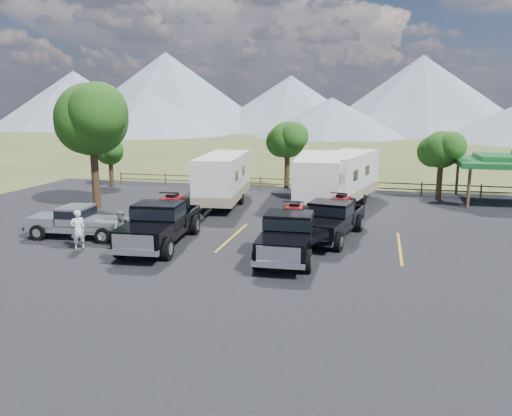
% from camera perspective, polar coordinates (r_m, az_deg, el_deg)
% --- Properties ---
extents(ground, '(320.00, 320.00, 0.00)m').
position_cam_1_polar(ground, '(20.59, -0.51, -6.58)').
color(ground, '#3D4B1F').
rests_on(ground, ground).
extents(asphalt_lot, '(44.00, 34.00, 0.04)m').
position_cam_1_polar(asphalt_lot, '(23.38, 1.31, -4.29)').
color(asphalt_lot, black).
rests_on(asphalt_lot, ground).
extents(stall_lines, '(12.12, 5.50, 0.01)m').
position_cam_1_polar(stall_lines, '(24.31, 1.82, -3.61)').
color(stall_lines, '#C69117').
rests_on(stall_lines, asphalt_lot).
extents(tree_big_nw, '(5.54, 5.18, 7.84)m').
position_cam_1_polar(tree_big_nw, '(32.95, -18.32, 9.61)').
color(tree_big_nw, '#2F2212').
rests_on(tree_big_nw, ground).
extents(tree_ne_a, '(3.11, 2.92, 4.76)m').
position_cam_1_polar(tree_ne_a, '(36.32, 20.41, 6.26)').
color(tree_ne_a, '#2F2212').
rests_on(tree_ne_a, ground).
extents(tree_north, '(3.46, 3.24, 5.25)m').
position_cam_1_polar(tree_north, '(38.67, 3.57, 7.77)').
color(tree_north, '#2F2212').
rests_on(tree_north, ground).
extents(tree_nw_small, '(2.59, 2.43, 3.85)m').
position_cam_1_polar(tree_nw_small, '(41.74, -16.35, 6.16)').
color(tree_nw_small, '#2F2212').
rests_on(tree_nw_small, ground).
extents(rail_fence, '(36.12, 0.12, 1.00)m').
position_cam_1_polar(rail_fence, '(38.01, 9.36, 2.67)').
color(rail_fence, brown).
rests_on(rail_fence, ground).
extents(pavilion, '(6.20, 6.20, 3.22)m').
position_cam_1_polar(pavilion, '(37.04, 26.54, 4.77)').
color(pavilion, brown).
rests_on(pavilion, ground).
extents(mountain_range, '(209.00, 71.00, 20.00)m').
position_cam_1_polar(mountain_range, '(125.55, 8.29, 12.20)').
color(mountain_range, gray).
rests_on(mountain_range, ground).
extents(rig_left, '(2.88, 6.94, 2.26)m').
position_cam_1_polar(rig_left, '(23.63, -10.82, -1.55)').
color(rig_left, black).
rests_on(rig_left, asphalt_lot).
extents(rig_center, '(2.51, 6.53, 2.15)m').
position_cam_1_polar(rig_center, '(21.62, 3.85, -2.74)').
color(rig_center, black).
rests_on(rig_center, asphalt_lot).
extents(rig_right, '(3.12, 6.45, 2.07)m').
position_cam_1_polar(rig_right, '(24.65, 8.65, -1.15)').
color(rig_right, black).
rests_on(rig_right, asphalt_lot).
extents(trailer_left, '(3.30, 9.50, 3.28)m').
position_cam_1_polar(trailer_left, '(32.49, -3.77, 3.34)').
color(trailer_left, white).
rests_on(trailer_left, asphalt_lot).
extents(trailer_center, '(3.14, 9.90, 3.43)m').
position_cam_1_polar(trailer_center, '(30.69, 7.13, 2.93)').
color(trailer_center, white).
rests_on(trailer_center, asphalt_lot).
extents(trailer_right, '(4.24, 9.71, 3.37)m').
position_cam_1_polar(trailer_right, '(33.05, 10.12, 3.41)').
color(trailer_right, white).
rests_on(trailer_right, asphalt_lot).
extents(pickup_silver, '(5.38, 2.12, 1.58)m').
position_cam_1_polar(pickup_silver, '(25.93, -19.58, -1.45)').
color(pickup_silver, gray).
rests_on(pickup_silver, asphalt_lot).
extents(person_a, '(0.77, 0.77, 1.81)m').
position_cam_1_polar(person_a, '(23.90, -19.68, -2.34)').
color(person_a, white).
rests_on(person_a, asphalt_lot).
extents(person_b, '(1.01, 0.89, 1.75)m').
position_cam_1_polar(person_b, '(23.47, -15.05, -2.37)').
color(person_b, slate).
rests_on(person_b, asphalt_lot).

